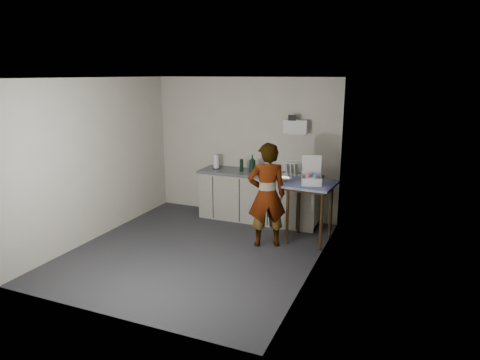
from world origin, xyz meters
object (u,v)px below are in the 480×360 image
at_px(dark_bottle, 242,165).
at_px(bakery_box, 311,178).
at_px(kitchen_counter, 259,198).
at_px(soap_bottle, 252,164).
at_px(side_table, 310,191).
at_px(soda_can, 256,169).
at_px(paper_towel, 216,162).
at_px(standing_man, 267,195).
at_px(dish_rack, 293,173).

bearing_deg(dark_bottle, bakery_box, -23.42).
height_order(kitchen_counter, soap_bottle, soap_bottle).
xyz_separation_m(dark_bottle, bakery_box, (1.45, -0.63, 0.04)).
xyz_separation_m(side_table, soda_can, (-1.18, 0.66, 0.12)).
relative_size(kitchen_counter, bakery_box, 5.18).
relative_size(soap_bottle, dark_bottle, 1.44).
height_order(soap_bottle, dark_bottle, soap_bottle).
bearing_deg(paper_towel, kitchen_counter, 0.16).
relative_size(kitchen_counter, standing_man, 1.36).
bearing_deg(dark_bottle, kitchen_counter, 4.82).
bearing_deg(dish_rack, side_table, -52.31).
height_order(soap_bottle, dish_rack, soap_bottle).
relative_size(soda_can, paper_towel, 0.44).
height_order(soda_can, dark_bottle, dark_bottle).
bearing_deg(bakery_box, side_table, 103.31).
bearing_deg(kitchen_counter, dark_bottle, -175.18).
bearing_deg(soda_can, standing_man, -61.36).
bearing_deg(soda_can, dish_rack, -4.51).
bearing_deg(dish_rack, soap_bottle, -175.94).
distance_m(standing_man, bakery_box, 0.76).
distance_m(paper_towel, bakery_box, 2.08).
height_order(soda_can, paper_towel, paper_towel).
relative_size(side_table, bakery_box, 2.24).
bearing_deg(dark_bottle, soda_can, 13.24).
distance_m(standing_man, dark_bottle, 1.36).
height_order(kitchen_counter, dish_rack, dish_rack).
xyz_separation_m(standing_man, soap_bottle, (-0.62, 0.99, 0.25)).
height_order(side_table, standing_man, standing_man).
xyz_separation_m(side_table, soap_bottle, (-1.20, 0.55, 0.23)).
relative_size(dark_bottle, bakery_box, 0.53).
height_order(soda_can, dish_rack, dish_rack).
bearing_deg(standing_man, kitchen_counter, -91.48).
height_order(paper_towel, dish_rack, paper_towel).
bearing_deg(standing_man, bakery_box, -172.59).
distance_m(dark_bottle, paper_towel, 0.53).
xyz_separation_m(dish_rack, bakery_box, (0.48, -0.63, 0.10)).
bearing_deg(bakery_box, kitchen_counter, 133.15).
height_order(soap_bottle, soda_can, soap_bottle).
relative_size(standing_man, dish_rack, 4.48).
bearing_deg(bakery_box, dish_rack, 111.04).
distance_m(soap_bottle, soda_can, 0.15).
height_order(side_table, paper_towel, paper_towel).
relative_size(soda_can, dish_rack, 0.32).
distance_m(kitchen_counter, dark_bottle, 0.69).
distance_m(paper_towel, dish_rack, 1.50).
height_order(dark_bottle, bakery_box, bakery_box).
distance_m(kitchen_counter, paper_towel, 1.06).
relative_size(dish_rack, bakery_box, 0.85).
bearing_deg(dish_rack, dark_bottle, -179.80).
bearing_deg(kitchen_counter, side_table, -29.84).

